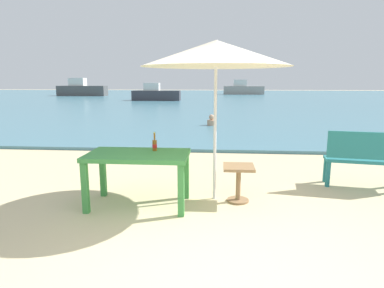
{
  "coord_description": "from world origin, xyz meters",
  "views": [
    {
      "loc": [
        -0.14,
        -2.93,
        1.75
      ],
      "look_at": [
        -0.63,
        3.0,
        0.6
      ],
      "focal_mm": 30.82,
      "sensor_mm": 36.0,
      "label": 1
    }
  ],
  "objects_px": {
    "picnic_table_green": "(138,161)",
    "beer_bottle_amber": "(155,144)",
    "patio_umbrella": "(216,54)",
    "boat_fishing_trawler": "(82,89)",
    "side_table_wood": "(238,178)",
    "swimmer_person": "(212,121)",
    "boat_barge": "(156,94)",
    "boat_cargo_ship": "(243,89)",
    "bench_teal_center": "(365,156)"
  },
  "relations": [
    {
      "from": "beer_bottle_amber",
      "to": "side_table_wood",
      "type": "relative_size",
      "value": 0.49
    },
    {
      "from": "patio_umbrella",
      "to": "bench_teal_center",
      "type": "relative_size",
      "value": 1.85
    },
    {
      "from": "boat_cargo_ship",
      "to": "swimmer_person",
      "type": "bearing_deg",
      "value": -96.24
    },
    {
      "from": "patio_umbrella",
      "to": "boat_cargo_ship",
      "type": "distance_m",
      "value": 36.58
    },
    {
      "from": "patio_umbrella",
      "to": "boat_fishing_trawler",
      "type": "xyz_separation_m",
      "value": [
        -15.18,
        31.05,
        -1.34
      ]
    },
    {
      "from": "picnic_table_green",
      "to": "patio_umbrella",
      "type": "relative_size",
      "value": 0.61
    },
    {
      "from": "side_table_wood",
      "to": "bench_teal_center",
      "type": "relative_size",
      "value": 0.43
    },
    {
      "from": "picnic_table_green",
      "to": "patio_umbrella",
      "type": "xyz_separation_m",
      "value": [
        1.06,
        0.35,
        1.47
      ]
    },
    {
      "from": "bench_teal_center",
      "to": "boat_fishing_trawler",
      "type": "relative_size",
      "value": 0.23
    },
    {
      "from": "side_table_wood",
      "to": "picnic_table_green",
      "type": "bearing_deg",
      "value": -169.45
    },
    {
      "from": "swimmer_person",
      "to": "boat_cargo_ship",
      "type": "relative_size",
      "value": 0.08
    },
    {
      "from": "side_table_wood",
      "to": "boat_cargo_ship",
      "type": "bearing_deg",
      "value": 85.98
    },
    {
      "from": "side_table_wood",
      "to": "boat_barge",
      "type": "distance_m",
      "value": 23.89
    },
    {
      "from": "side_table_wood",
      "to": "bench_teal_center",
      "type": "bearing_deg",
      "value": 20.94
    },
    {
      "from": "side_table_wood",
      "to": "boat_fishing_trawler",
      "type": "distance_m",
      "value": 34.8
    },
    {
      "from": "side_table_wood",
      "to": "boat_fishing_trawler",
      "type": "xyz_separation_m",
      "value": [
        -15.53,
        31.14,
        0.42
      ]
    },
    {
      "from": "boat_fishing_trawler",
      "to": "boat_cargo_ship",
      "type": "relative_size",
      "value": 1.1
    },
    {
      "from": "boat_fishing_trawler",
      "to": "swimmer_person",
      "type": "bearing_deg",
      "value": -57.38
    },
    {
      "from": "beer_bottle_amber",
      "to": "boat_barge",
      "type": "xyz_separation_m",
      "value": [
        -4.49,
        23.29,
        -0.25
      ]
    },
    {
      "from": "bench_teal_center",
      "to": "boat_barge",
      "type": "relative_size",
      "value": 0.31
    },
    {
      "from": "picnic_table_green",
      "to": "boat_fishing_trawler",
      "type": "xyz_separation_m",
      "value": [
        -14.12,
        31.4,
        0.13
      ]
    },
    {
      "from": "side_table_wood",
      "to": "boat_barge",
      "type": "bearing_deg",
      "value": 103.79
    },
    {
      "from": "boat_fishing_trawler",
      "to": "boat_barge",
      "type": "bearing_deg",
      "value": -38.88
    },
    {
      "from": "patio_umbrella",
      "to": "boat_cargo_ship",
      "type": "xyz_separation_m",
      "value": [
        2.92,
        36.44,
        -1.4
      ]
    },
    {
      "from": "side_table_wood",
      "to": "swimmer_person",
      "type": "distance_m",
      "value": 7.8
    },
    {
      "from": "picnic_table_green",
      "to": "side_table_wood",
      "type": "xyz_separation_m",
      "value": [
        1.41,
        0.26,
        -0.3
      ]
    },
    {
      "from": "patio_umbrella",
      "to": "side_table_wood",
      "type": "xyz_separation_m",
      "value": [
        0.35,
        -0.09,
        -1.76
      ]
    },
    {
      "from": "swimmer_person",
      "to": "boat_barge",
      "type": "distance_m",
      "value": 16.26
    },
    {
      "from": "patio_umbrella",
      "to": "side_table_wood",
      "type": "distance_m",
      "value": 1.8
    },
    {
      "from": "beer_bottle_amber",
      "to": "patio_umbrella",
      "type": "bearing_deg",
      "value": 11.12
    },
    {
      "from": "picnic_table_green",
      "to": "beer_bottle_amber",
      "type": "distance_m",
      "value": 0.34
    },
    {
      "from": "beer_bottle_amber",
      "to": "swimmer_person",
      "type": "distance_m",
      "value": 7.91
    },
    {
      "from": "boat_barge",
      "to": "boat_cargo_ship",
      "type": "distance_m",
      "value": 15.67
    },
    {
      "from": "bench_teal_center",
      "to": "swimmer_person",
      "type": "relative_size",
      "value": 3.03
    },
    {
      "from": "picnic_table_green",
      "to": "boat_fishing_trawler",
      "type": "relative_size",
      "value": 0.26
    },
    {
      "from": "beer_bottle_amber",
      "to": "bench_teal_center",
      "type": "xyz_separation_m",
      "value": [
        3.29,
        0.88,
        -0.31
      ]
    },
    {
      "from": "swimmer_person",
      "to": "boat_barge",
      "type": "relative_size",
      "value": 0.1
    },
    {
      "from": "side_table_wood",
      "to": "swimmer_person",
      "type": "height_order",
      "value": "side_table_wood"
    },
    {
      "from": "picnic_table_green",
      "to": "boat_fishing_trawler",
      "type": "height_order",
      "value": "boat_fishing_trawler"
    },
    {
      "from": "picnic_table_green",
      "to": "boat_barge",
      "type": "distance_m",
      "value": 23.85
    },
    {
      "from": "beer_bottle_amber",
      "to": "boat_cargo_ship",
      "type": "xyz_separation_m",
      "value": [
        3.78,
        36.61,
        -0.14
      ]
    },
    {
      "from": "picnic_table_green",
      "to": "boat_cargo_ship",
      "type": "bearing_deg",
      "value": 83.83
    },
    {
      "from": "patio_umbrella",
      "to": "boat_fishing_trawler",
      "type": "height_order",
      "value": "patio_umbrella"
    },
    {
      "from": "side_table_wood",
      "to": "boat_barge",
      "type": "relative_size",
      "value": 0.13
    },
    {
      "from": "side_table_wood",
      "to": "boat_cargo_ship",
      "type": "relative_size",
      "value": 0.11
    },
    {
      "from": "side_table_wood",
      "to": "beer_bottle_amber",
      "type": "bearing_deg",
      "value": -176.06
    },
    {
      "from": "picnic_table_green",
      "to": "swimmer_person",
      "type": "bearing_deg",
      "value": 84.07
    },
    {
      "from": "bench_teal_center",
      "to": "picnic_table_green",
      "type": "bearing_deg",
      "value": -163.13
    },
    {
      "from": "boat_barge",
      "to": "patio_umbrella",
      "type": "bearing_deg",
      "value": -76.98
    },
    {
      "from": "picnic_table_green",
      "to": "beer_bottle_amber",
      "type": "relative_size",
      "value": 5.28
    }
  ]
}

